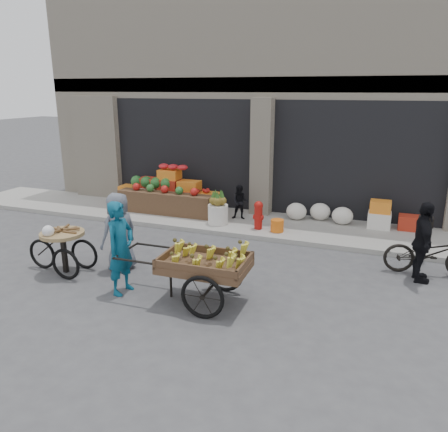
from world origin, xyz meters
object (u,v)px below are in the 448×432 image
at_px(vendor_woman, 121,248).
at_px(tricycle_cart, 63,245).
at_px(orange_bucket, 277,226).
at_px(vendor_grey, 119,232).
at_px(banana_cart, 202,261).
at_px(seated_person, 240,202).
at_px(cyclist, 423,242).
at_px(pineapple_bin, 218,214).
at_px(bicycle, 431,253).
at_px(fire_hydrant, 258,214).

relative_size(vendor_woman, tricycle_cart, 1.17).
xyz_separation_m(orange_bucket, vendor_grey, (-2.43, -3.11, 0.52)).
xyz_separation_m(banana_cart, tricycle_cart, (-3.04, 0.20, -0.18)).
bearing_deg(seated_person, vendor_woman, -107.54).
bearing_deg(seated_person, vendor_grey, -117.87).
relative_size(orange_bucket, cyclist, 0.21).
bearing_deg(vendor_grey, pineapple_bin, -172.00).
height_order(seated_person, vendor_woman, vendor_woman).
bearing_deg(vendor_grey, bicycle, 130.84).
xyz_separation_m(orange_bucket, bicycle, (3.33, -1.20, 0.18)).
relative_size(seated_person, tricycle_cart, 0.65).
bearing_deg(pineapple_bin, tricycle_cart, -115.60).
relative_size(pineapple_bin, cyclist, 0.34).
xyz_separation_m(vendor_woman, tricycle_cart, (-1.57, 0.35, -0.27)).
height_order(vendor_grey, cyclist, vendor_grey).
height_order(orange_bucket, vendor_grey, vendor_grey).
distance_m(orange_bucket, seated_person, 1.42).
bearing_deg(cyclist, pineapple_bin, 63.33).
relative_size(orange_bucket, vendor_woman, 0.19).
relative_size(orange_bucket, vendor_grey, 0.20).
relative_size(pineapple_bin, vendor_grey, 0.33).
height_order(seated_person, bicycle, seated_person).
bearing_deg(bicycle, tricycle_cart, 102.91).
bearing_deg(orange_bucket, fire_hydrant, 174.29).
height_order(seated_person, tricycle_cart, seated_person).
distance_m(banana_cart, vendor_grey, 2.20).
height_order(vendor_woman, vendor_grey, vendor_woman).
distance_m(vendor_woman, vendor_grey, 1.06).
height_order(fire_hydrant, seated_person, seated_person).
xyz_separation_m(fire_hydrant, bicycle, (3.83, -1.25, -0.05)).
bearing_deg(banana_cart, cyclist, 31.34).
distance_m(orange_bucket, bicycle, 3.55).
relative_size(fire_hydrant, tricycle_cart, 0.50).
height_order(fire_hydrant, cyclist, cyclist).
relative_size(pineapple_bin, tricycle_cart, 0.37).
bearing_deg(tricycle_cart, vendor_woman, -13.19).
xyz_separation_m(fire_hydrant, orange_bucket, (0.50, -0.05, -0.23)).
bearing_deg(seated_person, orange_bucket, -40.26).
height_order(fire_hydrant, vendor_woman, vendor_woman).
relative_size(orange_bucket, banana_cart, 0.13).
bearing_deg(fire_hydrant, pineapple_bin, 177.40).
distance_m(fire_hydrant, vendor_grey, 3.71).
relative_size(tricycle_cart, vendor_grey, 0.90).
xyz_separation_m(orange_bucket, vendor_woman, (-1.82, -3.97, 0.56)).
distance_m(orange_bucket, banana_cart, 3.87).
xyz_separation_m(seated_person, tricycle_cart, (-2.18, -4.32, -0.02)).
xyz_separation_m(vendor_grey, bicycle, (5.76, 1.91, -0.34)).
bearing_deg(bicycle, pineapple_bin, 68.33).
xyz_separation_m(pineapple_bin, tricycle_cart, (-1.78, -3.72, 0.20)).
bearing_deg(fire_hydrant, tricycle_cart, -128.14).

